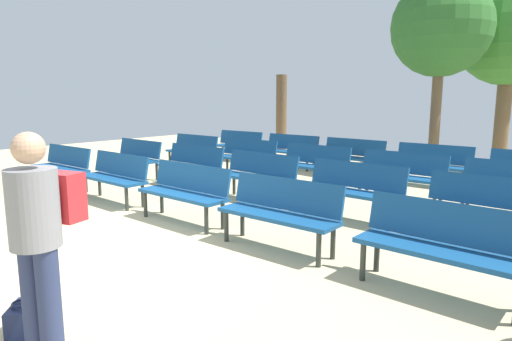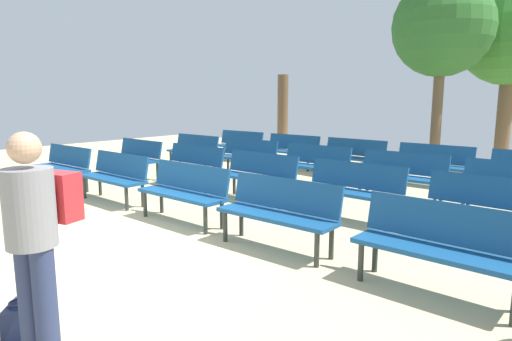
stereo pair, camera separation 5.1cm
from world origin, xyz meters
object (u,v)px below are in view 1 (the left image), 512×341
(tree_0, at_px, (281,112))
(handbag, at_px, (24,320))
(bench_r3_c0, at_px, (238,144))
(visitor_with_backpack, at_px, (40,233))
(bench_r2_c0, at_px, (193,149))
(bench_r3_c2, at_px, (352,155))
(tree_1, at_px, (441,28))
(bench_r1_c3, at_px, (353,187))
(bench_r1_c2, at_px, (258,174))
(bench_r1_c1, at_px, (192,163))
(bench_r0_c4, at_px, (443,242))
(bench_r0_c1, at_px, (115,174))
(bench_r2_c2, at_px, (314,163))
(bench_r1_c0, at_px, (136,156))
(bench_r3_c1, at_px, (290,149))
(bench_r2_c3, at_px, (401,173))
(bench_r3_c3, at_px, (432,162))
(bench_r0_c3, at_px, (280,209))
(bench_r0_c0, at_px, (63,164))
(bench_r1_c4, at_px, (490,207))
(tree_2, at_px, (510,35))
(bench_r2_c1, at_px, (246,155))
(bench_r0_c2, at_px, (186,189))

(tree_0, height_order, handbag, tree_0)
(bench_r3_c0, distance_m, visitor_with_backpack, 10.12)
(bench_r2_c0, distance_m, bench_r3_c2, 4.16)
(tree_1, bearing_deg, bench_r1_c3, -85.26)
(bench_r1_c2, height_order, handbag, bench_r1_c2)
(bench_r1_c1, bearing_deg, bench_r0_c4, -17.27)
(bench_r0_c1, xyz_separation_m, bench_r1_c1, (0.07, 1.79, 0.00))
(bench_r2_c2, distance_m, tree_1, 4.72)
(bench_r1_c0, height_order, bench_r3_c1, same)
(bench_r3_c2, bearing_deg, bench_r2_c3, -40.19)
(bench_r3_c0, xyz_separation_m, bench_r3_c3, (5.68, -0.18, 0.00))
(bench_r1_c1, distance_m, bench_r1_c3, 3.77)
(bench_r1_c3, xyz_separation_m, handbag, (-0.43, -4.76, -0.37))
(tree_0, bearing_deg, bench_r2_c0, -81.93)
(visitor_with_backpack, bearing_deg, bench_r0_c4, -137.55)
(bench_r3_c1, relative_size, visitor_with_backpack, 0.97)
(bench_r0_c3, relative_size, bench_r3_c1, 1.00)
(bench_r3_c3, bearing_deg, tree_0, 153.96)
(visitor_with_backpack, bearing_deg, bench_r1_c3, -104.82)
(bench_r2_c2, distance_m, bench_r2_c3, 1.90)
(bench_r0_c4, relative_size, bench_r1_c2, 0.99)
(bench_r2_c3, bearing_deg, handbag, -93.76)
(bench_r0_c0, bearing_deg, bench_r1_c2, 23.75)
(bench_r2_c0, bearing_deg, tree_1, 34.20)
(bench_r0_c1, relative_size, bench_r2_c3, 1.00)
(bench_r1_c3, relative_size, tree_1, 0.34)
(bench_r1_c4, bearing_deg, tree_0, 142.54)
(bench_r1_c2, bearing_deg, handbag, -69.82)
(bench_r0_c1, height_order, bench_r1_c0, same)
(bench_r3_c0, distance_m, tree_2, 7.81)
(visitor_with_backpack, bearing_deg, bench_r1_c1, -67.17)
(bench_r0_c1, bearing_deg, bench_r2_c2, 61.20)
(bench_r0_c4, relative_size, bench_r1_c1, 1.00)
(bench_r3_c1, bearing_deg, bench_r3_c3, -1.10)
(bench_r1_c4, distance_m, handbag, 5.30)
(bench_r1_c0, bearing_deg, bench_r2_c1, 44.69)
(bench_r1_c0, xyz_separation_m, visitor_with_backpack, (5.69, -4.88, 0.43))
(bench_r1_c1, distance_m, bench_r3_c1, 3.46)
(bench_r1_c4, distance_m, bench_r2_c1, 5.95)
(bench_r1_c0, bearing_deg, tree_0, 98.43)
(bench_r0_c1, xyz_separation_m, handbag, (3.41, -3.09, -0.37))
(bench_r3_c0, bearing_deg, bench_r1_c1, -62.12)
(bench_r0_c2, xyz_separation_m, bench_r1_c2, (-0.01, 1.76, 0.00))
(bench_r3_c1, relative_size, bench_r3_c3, 0.99)
(bench_r3_c3, bearing_deg, bench_r0_c2, -108.99)
(handbag, bearing_deg, bench_r2_c1, 116.57)
(bench_r0_c4, relative_size, bench_r1_c0, 0.99)
(bench_r3_c0, relative_size, bench_r3_c3, 0.99)
(bench_r1_c0, xyz_separation_m, bench_r1_c1, (1.92, 0.01, 0.00))
(bench_r3_c3, xyz_separation_m, handbag, (-0.52, -8.23, -0.37))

